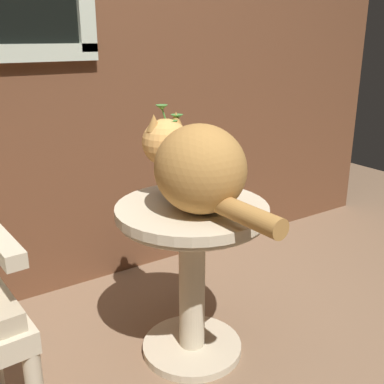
{
  "coord_description": "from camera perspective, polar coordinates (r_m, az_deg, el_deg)",
  "views": [
    {
      "loc": [
        -0.66,
        -1.21,
        1.16
      ],
      "look_at": [
        0.18,
        0.06,
        0.65
      ],
      "focal_mm": 43.65,
      "sensor_mm": 36.0,
      "label": 1
    }
  ],
  "objects": [
    {
      "name": "wicker_side_table",
      "position": [
        1.69,
        0.0,
        -7.2
      ],
      "size": [
        0.54,
        0.54,
        0.6
      ],
      "color": "beige",
      "rests_on": "ground_plane"
    },
    {
      "name": "ground_plane",
      "position": [
        1.8,
        -4.09,
        -21.61
      ],
      "size": [
        6.0,
        6.0,
        0.0
      ],
      "primitive_type": "plane",
      "color": "#7F6047"
    },
    {
      "name": "pewter_vase_with_ivy",
      "position": [
        1.72,
        -2.21,
        2.87
      ],
      "size": [
        0.14,
        0.14,
        0.33
      ],
      "color": "slate",
      "rests_on": "wicker_side_table"
    },
    {
      "name": "cat",
      "position": [
        1.54,
        0.52,
        3.19
      ],
      "size": [
        0.31,
        0.66,
        0.31
      ],
      "color": "#AD7A3D",
      "rests_on": "wicker_side_table"
    }
  ]
}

